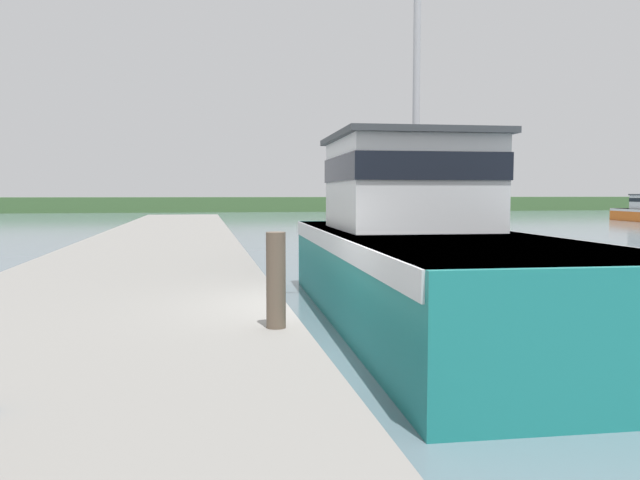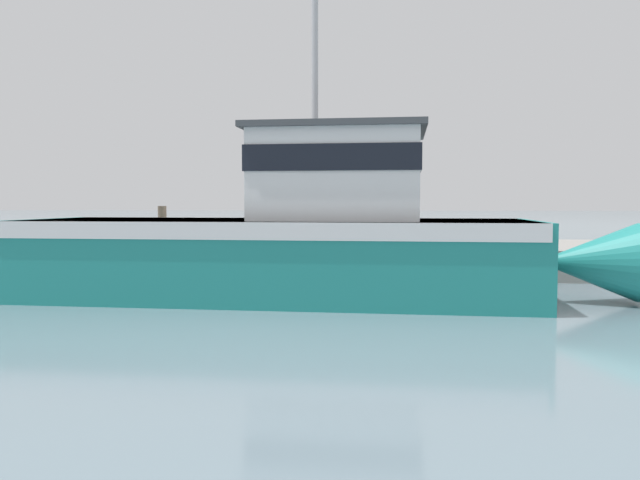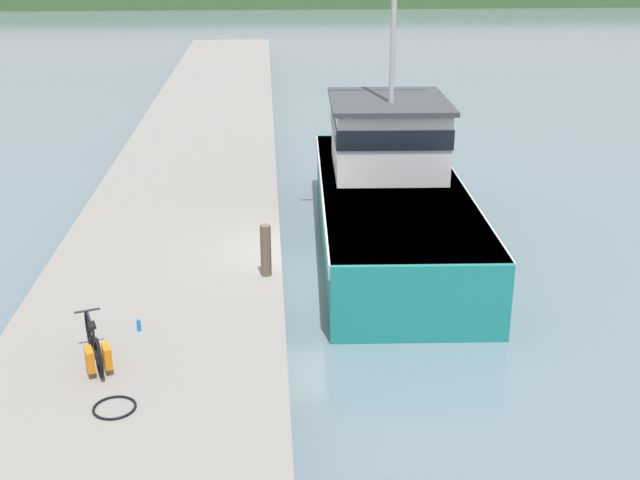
# 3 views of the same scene
# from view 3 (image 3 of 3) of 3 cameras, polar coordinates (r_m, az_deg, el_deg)

# --- Properties ---
(ground_plane) EXTENTS (320.00, 320.00, 0.00)m
(ground_plane) POSITION_cam_3_polar(r_m,az_deg,el_deg) (18.98, -0.74, -2.94)
(ground_plane) COLOR slate
(dock_pier) EXTENTS (5.20, 80.00, 0.82)m
(dock_pier) POSITION_cam_3_polar(r_m,az_deg,el_deg) (18.94, -10.67, -2.02)
(dock_pier) COLOR gray
(dock_pier) RESTS_ON ground_plane
(fishing_boat_main) EXTENTS (4.09, 12.94, 10.58)m
(fishing_boat_main) POSITION_cam_3_polar(r_m,az_deg,el_deg) (21.36, 4.96, 3.59)
(fishing_boat_main) COLOR teal
(fishing_boat_main) RESTS_ON ground_plane
(bicycle_touring) EXTENTS (0.78, 1.70, 0.75)m
(bicycle_touring) POSITION_cam_3_polar(r_m,az_deg,el_deg) (14.15, -15.70, -7.32)
(bicycle_touring) COLOR black
(bicycle_touring) RESTS_ON dock_pier
(mooring_post) EXTENTS (0.23, 0.23, 1.13)m
(mooring_post) POSITION_cam_3_polar(r_m,az_deg,el_deg) (17.07, -3.88, -0.74)
(mooring_post) COLOR brown
(mooring_post) RESTS_ON dock_pier
(hose_coil) EXTENTS (0.67, 0.67, 0.04)m
(hose_coil) POSITION_cam_3_polar(r_m,az_deg,el_deg) (13.02, -14.41, -11.47)
(hose_coil) COLOR black
(hose_coil) RESTS_ON dock_pier
(water_bottle_by_bike) EXTENTS (0.08, 0.08, 0.22)m
(water_bottle_by_bike) POSITION_cam_3_polar(r_m,az_deg,el_deg) (15.22, -12.76, -5.94)
(water_bottle_by_bike) COLOR blue
(water_bottle_by_bike) RESTS_ON dock_pier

